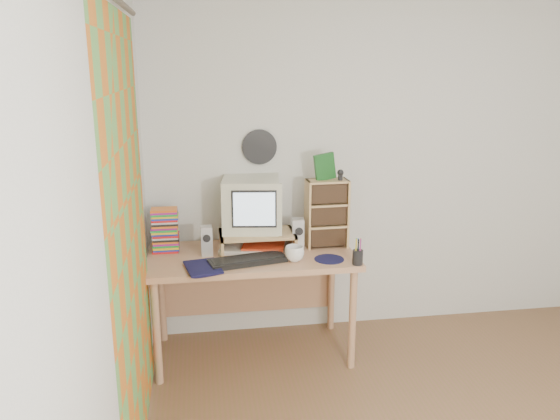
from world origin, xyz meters
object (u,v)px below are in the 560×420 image
object	(u,v)px
cd_rack	(327,213)
mug	(294,254)
dvd_stack	(165,234)
diary	(187,268)
crt_monitor	(252,205)
keyboard	(248,260)
desk	(251,269)

from	to	relation	value
cd_rack	mug	world-z (taller)	cd_rack
dvd_stack	diary	xyz separation A→B (m)	(0.14, -0.41, -0.10)
dvd_stack	crt_monitor	bearing A→B (deg)	0.12
cd_rack	mug	xyz separation A→B (m)	(-0.28, -0.27, -0.19)
keyboard	cd_rack	distance (m)	0.68
crt_monitor	cd_rack	size ratio (longest dim) A/B	0.81
cd_rack	keyboard	bearing A→B (deg)	-157.95
desk	diary	size ratio (longest dim) A/B	5.59
cd_rack	diary	xyz separation A→B (m)	(-0.97, -0.35, -0.22)
keyboard	mug	bearing A→B (deg)	-14.46
mug	diary	world-z (taller)	mug
desk	crt_monitor	xyz separation A→B (m)	(0.02, 0.09, 0.44)
diary	cd_rack	bearing A→B (deg)	8.90
desk	dvd_stack	xyz separation A→B (m)	(-0.58, 0.09, 0.26)
keyboard	mug	size ratio (longest dim) A/B	3.94
desk	mug	size ratio (longest dim) A/B	10.98
desk	dvd_stack	world-z (taller)	dvd_stack
dvd_stack	keyboard	bearing A→B (deg)	-30.73
crt_monitor	diary	xyz separation A→B (m)	(-0.46, -0.42, -0.28)
cd_rack	diary	bearing A→B (deg)	-161.86
diary	desk	bearing A→B (deg)	25.97
dvd_stack	diary	bearing A→B (deg)	-70.71
cd_rack	mug	bearing A→B (deg)	-137.75
dvd_stack	desk	bearing A→B (deg)	-8.39
mug	diary	size ratio (longest dim) A/B	0.51
desk	crt_monitor	size ratio (longest dim) A/B	3.62
crt_monitor	cd_rack	distance (m)	0.53
desk	cd_rack	size ratio (longest dim) A/B	2.92
mug	dvd_stack	bearing A→B (deg)	158.83
desk	diary	distance (m)	0.57
crt_monitor	keyboard	size ratio (longest dim) A/B	0.77
dvd_stack	mug	bearing A→B (deg)	-21.20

